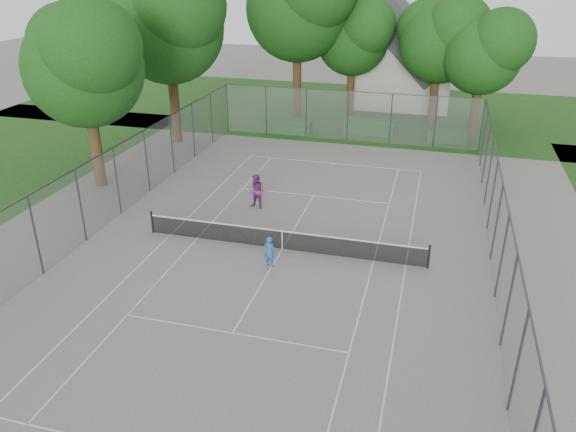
% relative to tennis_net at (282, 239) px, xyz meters
% --- Properties ---
extents(ground, '(120.00, 120.00, 0.00)m').
position_rel_tennis_net_xyz_m(ground, '(0.00, 0.00, -0.51)').
color(ground, slate).
rests_on(ground, ground).
extents(grass_far, '(60.00, 20.00, 0.00)m').
position_rel_tennis_net_xyz_m(grass_far, '(0.00, 26.00, -0.51)').
color(grass_far, '#1B4413').
rests_on(grass_far, ground).
extents(court_markings, '(11.03, 23.83, 0.01)m').
position_rel_tennis_net_xyz_m(court_markings, '(0.00, 0.00, -0.50)').
color(court_markings, silver).
rests_on(court_markings, ground).
extents(tennis_net, '(12.87, 0.10, 1.10)m').
position_rel_tennis_net_xyz_m(tennis_net, '(0.00, 0.00, 0.00)').
color(tennis_net, black).
rests_on(tennis_net, ground).
extents(perimeter_fence, '(18.08, 34.08, 3.52)m').
position_rel_tennis_net_xyz_m(perimeter_fence, '(0.00, 0.00, 1.30)').
color(perimeter_fence, '#38383D').
rests_on(perimeter_fence, ground).
extents(tree_far_left, '(9.06, 8.27, 13.02)m').
position_rel_tennis_net_xyz_m(tree_far_left, '(-4.97, 22.37, 8.44)').
color(tree_far_left, '#3D2A16').
rests_on(tree_far_left, ground).
extents(tree_far_midleft, '(6.52, 5.95, 9.37)m').
position_rel_tennis_net_xyz_m(tree_far_midleft, '(-0.98, 24.34, 5.93)').
color(tree_far_midleft, '#3D2A16').
rests_on(tree_far_midleft, ground).
extents(tree_far_midright, '(6.73, 6.14, 9.67)m').
position_rel_tennis_net_xyz_m(tree_far_midright, '(5.73, 22.55, 6.13)').
color(tree_far_midright, '#3D2A16').
rests_on(tree_far_midright, ground).
extents(tree_far_right, '(6.25, 5.71, 8.98)m').
position_rel_tennis_net_xyz_m(tree_far_right, '(8.70, 20.56, 5.66)').
color(tree_far_right, '#3D2A16').
rests_on(tree_far_right, ground).
extents(tree_side_back, '(8.46, 7.72, 12.16)m').
position_rel_tennis_net_xyz_m(tree_side_back, '(-11.44, 13.51, 7.85)').
color(tree_side_back, '#3D2A16').
rests_on(tree_side_back, ground).
extents(tree_side_front, '(7.21, 6.58, 10.36)m').
position_rel_tennis_net_xyz_m(tree_side_front, '(-12.08, 4.71, 6.61)').
color(tree_side_front, '#3D2A16').
rests_on(tree_side_front, ground).
extents(hedge_left, '(4.09, 1.23, 1.02)m').
position_rel_tennis_net_xyz_m(hedge_left, '(-4.86, 17.79, 0.00)').
color(hedge_left, '#174818').
rests_on(hedge_left, ground).
extents(hedge_mid, '(3.64, 1.04, 1.14)m').
position_rel_tennis_net_xyz_m(hedge_mid, '(1.31, 18.87, 0.06)').
color(hedge_mid, '#174818').
rests_on(hedge_mid, ground).
extents(hedge_right, '(2.73, 1.00, 0.82)m').
position_rel_tennis_net_xyz_m(hedge_right, '(6.92, 18.37, -0.10)').
color(hedge_right, '#174818').
rests_on(hedge_right, ground).
extents(house, '(8.01, 6.20, 9.97)m').
position_rel_tennis_net_xyz_m(house, '(2.82, 28.55, 3.50)').
color(house, beige).
rests_on(house, ground).
extents(girl_player, '(0.56, 0.42, 1.38)m').
position_rel_tennis_net_xyz_m(girl_player, '(-0.11, -1.56, 0.18)').
color(girl_player, '#2F5EB3').
rests_on(girl_player, ground).
extents(woman_player, '(1.04, 0.90, 1.83)m').
position_rel_tennis_net_xyz_m(woman_player, '(-2.50, 4.06, 0.41)').
color(woman_player, '#7B2A7E').
rests_on(woman_player, ground).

